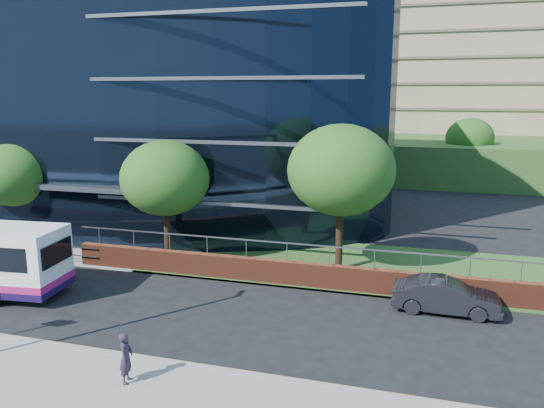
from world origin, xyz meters
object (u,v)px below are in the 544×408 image
(tree_far_b, at_px, (14,175))
(tree_far_d, at_px, (341,170))
(pedestrian, at_px, (126,358))
(parked_car, at_px, (446,296))
(tree_far_c, at_px, (165,178))
(tree_dist_e, at_px, (470,138))

(tree_far_b, distance_m, tree_far_d, 19.03)
(tree_far_b, height_order, tree_far_d, tree_far_d)
(tree_far_d, relative_size, pedestrian, 4.61)
(parked_car, distance_m, pedestrian, 12.90)
(tree_far_c, relative_size, tree_far_d, 0.87)
(tree_far_c, height_order, tree_dist_e, same)
(tree_far_b, distance_m, tree_dist_e, 40.74)
(pedestrian, bearing_deg, tree_far_d, -32.59)
(parked_car, height_order, pedestrian, pedestrian)
(tree_far_b, bearing_deg, tree_far_c, -2.86)
(tree_dist_e, distance_m, pedestrian, 44.46)
(tree_far_b, relative_size, tree_far_d, 0.81)
(tree_far_c, xyz_separation_m, pedestrian, (4.49, -11.51, -3.58))
(tree_far_b, bearing_deg, parked_car, -7.96)
(tree_dist_e, bearing_deg, tree_far_d, -104.93)
(tree_far_d, height_order, pedestrian, tree_far_d)
(pedestrian, bearing_deg, tree_dist_e, -29.16)
(parked_car, bearing_deg, tree_far_d, 53.55)
(tree_far_d, bearing_deg, parked_car, -37.38)
(tree_far_d, distance_m, parked_car, 7.78)
(tree_dist_e, height_order, parked_car, tree_dist_e)
(tree_dist_e, distance_m, parked_car, 34.21)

